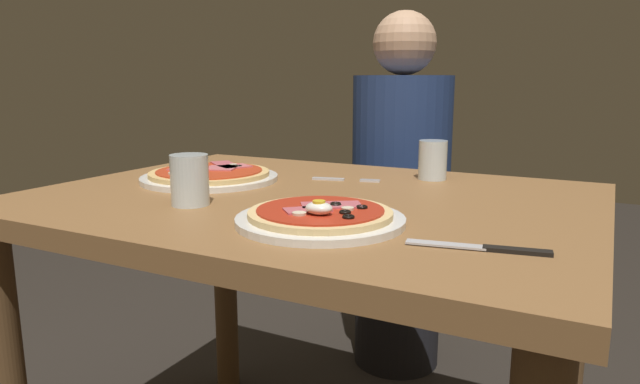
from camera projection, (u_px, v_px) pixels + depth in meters
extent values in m
cube|color=olive|center=(308.00, 204.00, 1.15)|extent=(1.11, 0.84, 0.04)
cylinder|color=brown|center=(225.00, 281.00, 1.76)|extent=(0.07, 0.07, 0.70)
cylinder|color=brown|center=(569.00, 350.00, 1.31)|extent=(0.07, 0.07, 0.70)
cylinder|color=white|center=(320.00, 220.00, 0.91)|extent=(0.28, 0.28, 0.01)
cylinder|color=#E5C17F|center=(320.00, 214.00, 0.91)|extent=(0.23, 0.23, 0.01)
cylinder|color=#B72D19|center=(320.00, 210.00, 0.91)|extent=(0.21, 0.21, 0.00)
torus|color=black|center=(336.00, 204.00, 0.93)|extent=(0.02, 0.02, 0.00)
torus|color=black|center=(336.00, 205.00, 0.92)|extent=(0.02, 0.02, 0.00)
torus|color=black|center=(348.00, 217.00, 0.84)|extent=(0.02, 0.02, 0.00)
torus|color=black|center=(345.00, 212.00, 0.87)|extent=(0.02, 0.02, 0.00)
torus|color=black|center=(362.00, 207.00, 0.91)|extent=(0.02, 0.02, 0.00)
cube|color=#C65B66|center=(307.00, 210.00, 0.89)|extent=(0.08, 0.08, 0.00)
cube|color=#C65B66|center=(331.00, 205.00, 0.93)|extent=(0.11, 0.09, 0.00)
cylinder|color=beige|center=(314.00, 209.00, 0.89)|extent=(0.03, 0.03, 0.00)
cylinder|color=beige|center=(299.00, 214.00, 0.87)|extent=(0.02, 0.02, 0.00)
cylinder|color=beige|center=(348.00, 209.00, 0.90)|extent=(0.02, 0.02, 0.00)
ellipsoid|color=white|center=(319.00, 208.00, 0.87)|extent=(0.04, 0.03, 0.02)
cylinder|color=yellow|center=(319.00, 202.00, 0.86)|extent=(0.02, 0.02, 0.00)
cylinder|color=white|center=(210.00, 178.00, 1.30)|extent=(0.31, 0.31, 0.01)
cylinder|color=#DBB26B|center=(210.00, 173.00, 1.30)|extent=(0.27, 0.27, 0.01)
cylinder|color=red|center=(209.00, 171.00, 1.29)|extent=(0.24, 0.24, 0.00)
torus|color=black|center=(238.00, 166.00, 1.34)|extent=(0.02, 0.02, 0.00)
torus|color=black|center=(176.00, 167.00, 1.32)|extent=(0.02, 0.02, 0.00)
torus|color=black|center=(203.00, 168.00, 1.31)|extent=(0.02, 0.02, 0.00)
cube|color=#D16B70|center=(235.00, 166.00, 1.34)|extent=(0.08, 0.09, 0.00)
cube|color=#D16B70|center=(221.00, 168.00, 1.31)|extent=(0.09, 0.09, 0.00)
cube|color=#C65B66|center=(224.00, 164.00, 1.37)|extent=(0.11, 0.10, 0.00)
cube|color=#D16B70|center=(188.00, 169.00, 1.30)|extent=(0.07, 0.07, 0.00)
cylinder|color=beige|center=(234.00, 165.00, 1.36)|extent=(0.02, 0.02, 0.00)
cylinder|color=beige|center=(174.00, 173.00, 1.23)|extent=(0.02, 0.02, 0.00)
cylinder|color=silver|center=(190.00, 180.00, 1.04)|extent=(0.07, 0.07, 0.09)
cylinder|color=silver|center=(190.00, 193.00, 1.04)|extent=(0.06, 0.06, 0.05)
cylinder|color=silver|center=(433.00, 160.00, 1.31)|extent=(0.07, 0.07, 0.09)
cylinder|color=silver|center=(432.00, 170.00, 1.31)|extent=(0.06, 0.06, 0.04)
cube|color=silver|center=(328.00, 179.00, 1.31)|extent=(0.08, 0.03, 0.00)
cube|color=silver|center=(370.00, 181.00, 1.28)|extent=(0.04, 0.01, 0.00)
cube|color=silver|center=(370.00, 181.00, 1.28)|extent=(0.04, 0.01, 0.00)
cube|color=silver|center=(370.00, 180.00, 1.29)|extent=(0.04, 0.01, 0.00)
cube|color=silver|center=(370.00, 180.00, 1.29)|extent=(0.04, 0.01, 0.00)
cube|color=silver|center=(446.00, 245.00, 0.79)|extent=(0.11, 0.04, 0.00)
cube|color=black|center=(517.00, 251.00, 0.76)|extent=(0.09, 0.03, 0.01)
cylinder|color=black|center=(397.00, 298.00, 1.94)|extent=(0.29, 0.29, 0.46)
cylinder|color=navy|center=(401.00, 157.00, 1.84)|extent=(0.32, 0.32, 0.52)
sphere|color=tan|center=(405.00, 43.00, 1.77)|extent=(0.20, 0.20, 0.20)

